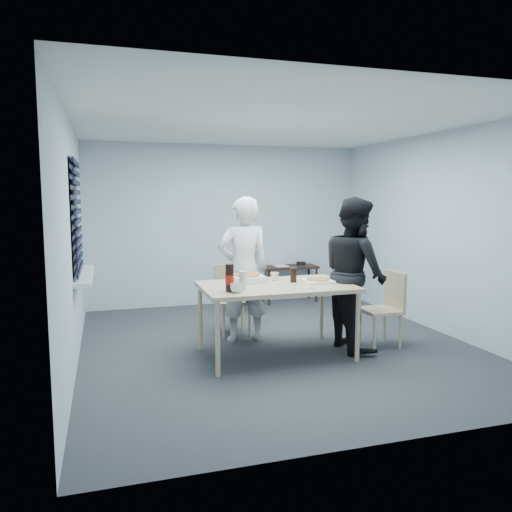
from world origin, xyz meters
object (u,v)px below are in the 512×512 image
object	(u,v)px
person_white	(244,270)
mug_a	(236,288)
soda_bottle	(230,278)
chair_right	(387,303)
mug_b	(275,276)
person_black	(354,273)
chair_far	(232,294)
dining_table	(276,290)
side_table	(290,270)
backpack	(246,265)
stool	(246,285)

from	to	relation	value
person_white	mug_a	xyz separation A→B (m)	(-0.35, -0.99, -0.03)
soda_bottle	chair_right	bearing A→B (deg)	5.96
mug_b	soda_bottle	size ratio (longest dim) A/B	0.35
soda_bottle	person_black	bearing A→B (deg)	9.49
chair_far	soda_bottle	world-z (taller)	soda_bottle
dining_table	mug_a	bearing A→B (deg)	-149.15
chair_right	chair_far	bearing A→B (deg)	145.57
chair_far	person_black	size ratio (longest dim) A/B	0.50
side_table	mug_a	size ratio (longest dim) A/B	7.47
dining_table	mug_b	size ratio (longest dim) A/B	16.52
person_white	soda_bottle	distance (m)	0.99
chair_right	person_black	world-z (taller)	person_black
dining_table	soda_bottle	distance (m)	0.66
backpack	soda_bottle	bearing A→B (deg)	-106.82
chair_right	mug_a	xyz separation A→B (m)	(-1.92, -0.29, 0.34)
dining_table	chair_far	distance (m)	1.13
person_black	stool	distance (m)	2.19
chair_far	mug_b	xyz separation A→B (m)	(0.31, -0.81, 0.34)
chair_far	mug_a	world-z (taller)	mug_a
dining_table	stool	bearing A→B (deg)	83.50
stool	chair_right	bearing A→B (deg)	-60.96
person_black	mug_a	bearing A→B (deg)	102.76
chair_right	person_white	world-z (taller)	person_white
side_table	soda_bottle	bearing A→B (deg)	-121.28
chair_right	backpack	world-z (taller)	backpack
person_black	side_table	xyz separation A→B (m)	(0.19, 2.62, -0.35)
stool	mug_a	distance (m)	2.51
chair_right	side_table	size ratio (longest dim) A/B	0.97
side_table	mug_b	bearing A→B (deg)	-114.64
backpack	soda_bottle	size ratio (longest dim) A/B	1.40
person_white	stool	world-z (taller)	person_white
chair_right	soda_bottle	world-z (taller)	soda_bottle
stool	soda_bottle	size ratio (longest dim) A/B	1.95
side_table	chair_far	bearing A→B (deg)	-131.82
chair_right	person_white	xyz separation A→B (m)	(-1.57, 0.70, 0.37)
chair_right	person_white	distance (m)	1.76
mug_a	backpack	bearing A→B (deg)	71.83
dining_table	mug_a	xyz separation A→B (m)	(-0.54, -0.32, 0.11)
dining_table	person_black	size ratio (longest dim) A/B	0.93
dining_table	mug_a	distance (m)	0.64
chair_far	person_white	bearing A→B (deg)	-82.91
person_black	person_white	bearing A→B (deg)	60.82
stool	backpack	bearing A→B (deg)	-90.00
person_black	backpack	distance (m)	2.14
chair_far	mug_b	world-z (taller)	mug_b
mug_a	dining_table	bearing A→B (deg)	30.85
side_table	mug_a	bearing A→B (deg)	-119.86
side_table	backpack	world-z (taller)	backpack
side_table	soda_bottle	xyz separation A→B (m)	(-1.75, -2.88, 0.41)
stool	soda_bottle	bearing A→B (deg)	-109.80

